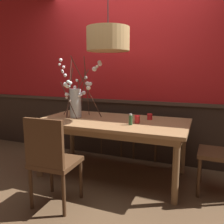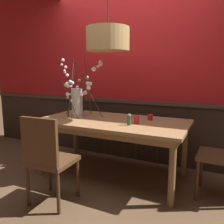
{
  "view_description": "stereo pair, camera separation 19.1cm",
  "coord_description": "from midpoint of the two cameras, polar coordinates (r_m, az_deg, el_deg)",
  "views": [
    {
      "loc": [
        1.08,
        -2.66,
        1.34
      ],
      "look_at": [
        0.0,
        0.0,
        0.84
      ],
      "focal_mm": 36.78,
      "sensor_mm": 36.0,
      "label": 1
    },
    {
      "loc": [
        1.25,
        -2.58,
        1.34
      ],
      "look_at": [
        0.0,
        0.0,
        0.84
      ],
      "focal_mm": 36.78,
      "sensor_mm": 36.0,
      "label": 2
    }
  ],
  "objects": [
    {
      "name": "candle_holder_nearer_center",
      "position": [
        2.97,
        7.56,
        -1.16
      ],
      "size": [
        0.07,
        0.07,
        0.08
      ],
      "color": "red",
      "rests_on": "dining_table"
    },
    {
      "name": "back_wall",
      "position": [
        3.53,
        2.81,
        9.7
      ],
      "size": [
        5.71,
        0.14,
        2.69
      ],
      "color": "#2D2119",
      "rests_on": "ground"
    },
    {
      "name": "chair_far_side_right",
      "position": [
        3.73,
        7.79,
        -2.85
      ],
      "size": [
        0.41,
        0.45,
        0.95
      ],
      "color": "#4C301C",
      "rests_on": "ground"
    },
    {
      "name": "vase_with_blossoms",
      "position": [
        3.14,
        -10.6,
        3.13
      ],
      "size": [
        0.65,
        0.59,
        0.79
      ],
      "color": "silver",
      "rests_on": "dining_table"
    },
    {
      "name": "chair_near_side_left",
      "position": [
        2.38,
        -17.11,
        -10.89
      ],
      "size": [
        0.45,
        0.42,
        0.93
      ],
      "color": "#4C301C",
      "rests_on": "ground"
    },
    {
      "name": "dining_table",
      "position": [
        2.95,
        -1.86,
        -3.52
      ],
      "size": [
        1.89,
        0.99,
        0.74
      ],
      "color": "#997047",
      "rests_on": "ground"
    },
    {
      "name": "condiment_bottle",
      "position": [
        2.65,
        2.59,
        -1.92
      ],
      "size": [
        0.04,
        0.04,
        0.13
      ],
      "color": "#2D5633",
      "rests_on": "dining_table"
    },
    {
      "name": "pendant_lamp",
      "position": [
        2.86,
        -3.0,
        17.6
      ],
      "size": [
        0.51,
        0.51,
        1.09
      ],
      "color": "tan"
    },
    {
      "name": "ground_plane",
      "position": [
        3.16,
        -1.79,
        -15.25
      ],
      "size": [
        24.0,
        24.0,
        0.0
      ],
      "primitive_type": "plane",
      "color": "brown"
    },
    {
      "name": "chair_head_east_end",
      "position": [
        2.75,
        24.37,
        -8.57
      ],
      "size": [
        0.41,
        0.43,
        0.9
      ],
      "color": "#4C301C",
      "rests_on": "ground"
    },
    {
      "name": "chair_far_side_left",
      "position": [
        3.89,
        -0.2,
        -2.33
      ],
      "size": [
        0.42,
        0.4,
        0.95
      ],
      "color": "#4C301C",
      "rests_on": "ground"
    },
    {
      "name": "candle_holder_nearer_edge",
      "position": [
        2.74,
        4.3,
        -1.82
      ],
      "size": [
        0.07,
        0.07,
        0.1
      ],
      "color": "red",
      "rests_on": "dining_table"
    }
  ]
}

